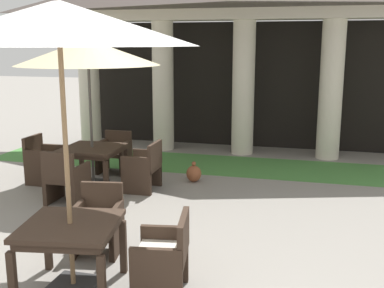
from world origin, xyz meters
TOP-DOWN VIEW (x-y plane):
  - background_pavilion at (-0.00, 8.43)m, footprint 8.79×2.74m
  - lawn_strip at (0.00, 7.13)m, footprint 10.59×1.66m
  - patio_table_near_foreground at (-0.74, 1.72)m, footprint 1.06×1.06m
  - patio_umbrella_near_foreground at (-0.74, 1.72)m, footprint 2.60×2.60m
  - patio_chair_near_foreground_north at (-0.90, 2.65)m, footprint 0.62×0.63m
  - patio_chair_near_foreground_east at (0.19, 1.87)m, footprint 0.60×0.70m
  - patio_table_mid_left at (-2.18, 5.12)m, footprint 0.98×0.98m
  - patio_umbrella_mid_left at (-2.18, 5.12)m, footprint 2.44×2.44m
  - patio_chair_mid_left_south at (-2.17, 4.16)m, footprint 0.56×0.57m
  - patio_chair_mid_left_west at (-3.13, 5.12)m, footprint 0.56×0.60m
  - patio_chair_mid_left_east at (-1.22, 5.13)m, footprint 0.53×0.64m
  - patio_chair_mid_left_north at (-2.18, 6.08)m, footprint 0.57×0.55m
  - terracotta_urn at (-0.51, 5.83)m, footprint 0.28×0.28m

SIDE VIEW (x-z plane):
  - lawn_strip at x=0.00m, z-range 0.00..0.01m
  - terracotta_urn at x=-0.51m, z-range -0.04..0.34m
  - patio_chair_near_foreground_north at x=-0.90m, z-range -0.03..0.78m
  - patio_chair_mid_left_north at x=-2.18m, z-range -0.01..0.78m
  - patio_chair_near_foreground_east at x=0.19m, z-range -0.02..0.81m
  - patio_chair_mid_left_south at x=-2.17m, z-range -0.04..0.83m
  - patio_chair_mid_left_east at x=-1.22m, z-range -0.02..0.82m
  - patio_chair_mid_left_west at x=-3.13m, z-range -0.02..0.83m
  - patio_table_mid_left at x=-2.18m, z-range 0.26..0.97m
  - patio_table_near_foreground at x=-0.74m, z-range 0.26..0.99m
  - patio_umbrella_mid_left at x=-2.18m, z-range 1.02..3.64m
  - patio_umbrella_near_foreground at x=-0.74m, z-range 1.18..4.12m
  - background_pavilion at x=0.00m, z-range 1.13..5.63m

